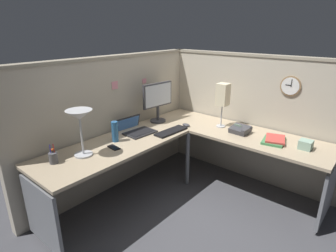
{
  "coord_description": "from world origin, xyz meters",
  "views": [
    {
      "loc": [
        -2.32,
        -1.63,
        1.87
      ],
      "look_at": [
        -0.13,
        0.23,
        0.84
      ],
      "focal_mm": 29.38,
      "sensor_mm": 36.0,
      "label": 1
    }
  ],
  "objects_px": {
    "keyboard": "(171,131)",
    "desk_lamp_paper": "(223,96)",
    "cell_phone": "(114,147)",
    "book_stack": "(274,140)",
    "monitor": "(158,99)",
    "computer_mouse": "(186,125)",
    "tissue_box": "(306,145)",
    "laptop": "(135,129)",
    "wall_clock": "(291,86)",
    "desk_lamp_dome": "(80,119)",
    "pen_cup": "(53,158)",
    "office_phone": "(241,130)",
    "thermos_flask": "(115,132)"
  },
  "relations": [
    {
      "from": "keyboard",
      "to": "desk_lamp_paper",
      "type": "bearing_deg",
      "value": -29.36
    },
    {
      "from": "cell_phone",
      "to": "book_stack",
      "type": "height_order",
      "value": "book_stack"
    },
    {
      "from": "monitor",
      "to": "computer_mouse",
      "type": "distance_m",
      "value": 0.48
    },
    {
      "from": "cell_phone",
      "to": "tissue_box",
      "type": "bearing_deg",
      "value": -43.95
    },
    {
      "from": "monitor",
      "to": "laptop",
      "type": "relative_size",
      "value": 1.25
    },
    {
      "from": "wall_clock",
      "to": "tissue_box",
      "type": "bearing_deg",
      "value": -136.96
    },
    {
      "from": "book_stack",
      "to": "tissue_box",
      "type": "xyz_separation_m",
      "value": [
        0.02,
        -0.3,
        0.02
      ]
    },
    {
      "from": "desk_lamp_dome",
      "to": "wall_clock",
      "type": "xyz_separation_m",
      "value": [
        1.86,
        -1.23,
        0.17
      ]
    },
    {
      "from": "pen_cup",
      "to": "desk_lamp_paper",
      "type": "relative_size",
      "value": 0.34
    },
    {
      "from": "laptop",
      "to": "desk_lamp_paper",
      "type": "height_order",
      "value": "desk_lamp_paper"
    },
    {
      "from": "desk_lamp_paper",
      "to": "tissue_box",
      "type": "relative_size",
      "value": 4.42
    },
    {
      "from": "pen_cup",
      "to": "book_stack",
      "type": "xyz_separation_m",
      "value": [
        1.75,
        -1.32,
        -0.03
      ]
    },
    {
      "from": "computer_mouse",
      "to": "cell_phone",
      "type": "relative_size",
      "value": 0.72
    },
    {
      "from": "laptop",
      "to": "office_phone",
      "type": "relative_size",
      "value": 1.87
    },
    {
      "from": "pen_cup",
      "to": "office_phone",
      "type": "height_order",
      "value": "pen_cup"
    },
    {
      "from": "computer_mouse",
      "to": "office_phone",
      "type": "distance_m",
      "value": 0.65
    },
    {
      "from": "monitor",
      "to": "wall_clock",
      "type": "height_order",
      "value": "wall_clock"
    },
    {
      "from": "keyboard",
      "to": "desk_lamp_paper",
      "type": "distance_m",
      "value": 0.74
    },
    {
      "from": "office_phone",
      "to": "keyboard",
      "type": "bearing_deg",
      "value": 128.61
    },
    {
      "from": "laptop",
      "to": "computer_mouse",
      "type": "bearing_deg",
      "value": -34.49
    },
    {
      "from": "laptop",
      "to": "cell_phone",
      "type": "relative_size",
      "value": 2.79
    },
    {
      "from": "book_stack",
      "to": "computer_mouse",
      "type": "bearing_deg",
      "value": 101.95
    },
    {
      "from": "pen_cup",
      "to": "laptop",
      "type": "bearing_deg",
      "value": 2.15
    },
    {
      "from": "pen_cup",
      "to": "book_stack",
      "type": "relative_size",
      "value": 0.55
    },
    {
      "from": "cell_phone",
      "to": "desk_lamp_paper",
      "type": "xyz_separation_m",
      "value": [
        1.25,
        -0.5,
        0.38
      ]
    },
    {
      "from": "monitor",
      "to": "book_stack",
      "type": "relative_size",
      "value": 1.54
    },
    {
      "from": "laptop",
      "to": "keyboard",
      "type": "bearing_deg",
      "value": -54.57
    },
    {
      "from": "desk_lamp_paper",
      "to": "tissue_box",
      "type": "distance_m",
      "value": 1.03
    },
    {
      "from": "monitor",
      "to": "laptop",
      "type": "bearing_deg",
      "value": -175.94
    },
    {
      "from": "pen_cup",
      "to": "desk_lamp_paper",
      "type": "xyz_separation_m",
      "value": [
        1.81,
        -0.65,
        0.33
      ]
    },
    {
      "from": "thermos_flask",
      "to": "desk_lamp_paper",
      "type": "bearing_deg",
      "value": -28.67
    },
    {
      "from": "monitor",
      "to": "book_stack",
      "type": "bearing_deg",
      "value": -78.05
    },
    {
      "from": "office_phone",
      "to": "tissue_box",
      "type": "xyz_separation_m",
      "value": [
        0.01,
        -0.69,
        0.01
      ]
    },
    {
      "from": "laptop",
      "to": "tissue_box",
      "type": "distance_m",
      "value": 1.82
    },
    {
      "from": "desk_lamp_dome",
      "to": "office_phone",
      "type": "distance_m",
      "value": 1.76
    },
    {
      "from": "desk_lamp_paper",
      "to": "pen_cup",
      "type": "bearing_deg",
      "value": 160.3
    },
    {
      "from": "office_phone",
      "to": "wall_clock",
      "type": "distance_m",
      "value": 0.72
    },
    {
      "from": "pen_cup",
      "to": "thermos_flask",
      "type": "relative_size",
      "value": 0.82
    },
    {
      "from": "thermos_flask",
      "to": "desk_lamp_paper",
      "type": "xyz_separation_m",
      "value": [
        1.13,
        -0.62,
        0.27
      ]
    },
    {
      "from": "thermos_flask",
      "to": "book_stack",
      "type": "xyz_separation_m",
      "value": [
        1.07,
        -1.29,
        -0.09
      ]
    },
    {
      "from": "computer_mouse",
      "to": "desk_lamp_paper",
      "type": "distance_m",
      "value": 0.56
    },
    {
      "from": "office_phone",
      "to": "tissue_box",
      "type": "height_order",
      "value": "office_phone"
    },
    {
      "from": "cell_phone",
      "to": "office_phone",
      "type": "distance_m",
      "value": 1.44
    },
    {
      "from": "desk_lamp_paper",
      "to": "wall_clock",
      "type": "relative_size",
      "value": 2.41
    },
    {
      "from": "book_stack",
      "to": "desk_lamp_paper",
      "type": "xyz_separation_m",
      "value": [
        0.06,
        0.67,
        0.36
      ]
    },
    {
      "from": "monitor",
      "to": "book_stack",
      "type": "height_order",
      "value": "monitor"
    },
    {
      "from": "keyboard",
      "to": "cell_phone",
      "type": "distance_m",
      "value": 0.73
    },
    {
      "from": "cell_phone",
      "to": "wall_clock",
      "type": "relative_size",
      "value": 0.65
    },
    {
      "from": "computer_mouse",
      "to": "keyboard",
      "type": "bearing_deg",
      "value": 177.58
    },
    {
      "from": "desk_lamp_dome",
      "to": "keyboard",
      "type": "bearing_deg",
      "value": -13.72
    }
  ]
}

